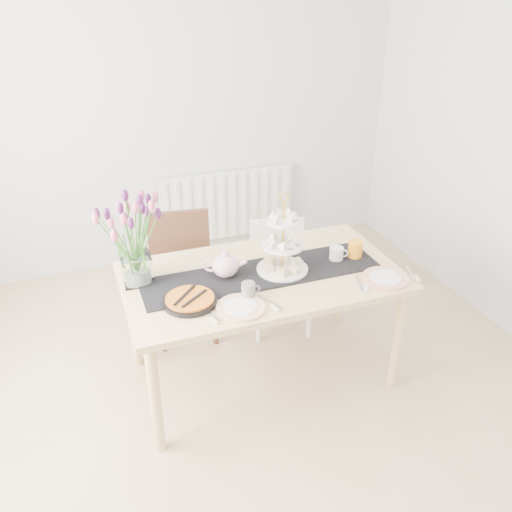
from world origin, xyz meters
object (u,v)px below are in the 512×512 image
object	(u,v)px
teapot	(225,266)
tart_tin	(190,300)
cream_jug	(336,254)
mug_grey	(248,290)
plate_right	(385,278)
cake_stand	(283,252)
dining_table	(262,285)
chair_brown	(182,266)
mug_orange	(355,249)
plate_left	(241,307)
tulip_vase	(132,228)
chair_white	(279,267)
radiator	(227,205)

from	to	relation	value
teapot	tart_tin	xyz separation A→B (m)	(-0.26, -0.20, -0.06)
cream_jug	mug_grey	world-z (taller)	mug_grey
teapot	plate_right	xyz separation A→B (m)	(0.85, -0.34, -0.07)
cake_stand	teapot	size ratio (longest dim) A/B	1.82
dining_table	chair_brown	xyz separation A→B (m)	(-0.33, 0.70, -0.17)
dining_table	mug_orange	distance (m)	0.62
cream_jug	tart_tin	bearing A→B (deg)	-148.01
teapot	plate_left	size ratio (longest dim) A/B	0.93
plate_left	tulip_vase	bearing A→B (deg)	135.12
mug_orange	chair_brown	bearing A→B (deg)	110.68
mug_orange	plate_left	world-z (taller)	mug_orange
chair_brown	mug_grey	bearing A→B (deg)	-71.78
tart_tin	chair_white	bearing A→B (deg)	41.26
tart_tin	teapot	bearing A→B (deg)	37.31
chair_white	mug_orange	size ratio (longest dim) A/B	7.17
mug_orange	cake_stand	bearing A→B (deg)	148.13
dining_table	tart_tin	distance (m)	0.50
radiator	cake_stand	world-z (taller)	cake_stand
tulip_vase	cake_stand	world-z (taller)	tulip_vase
dining_table	plate_right	distance (m)	0.71
teapot	cream_jug	world-z (taller)	teapot
plate_right	mug_orange	bearing A→B (deg)	96.80
mug_orange	plate_left	distance (m)	0.89
dining_table	plate_left	distance (m)	0.38
tulip_vase	mug_orange	bearing A→B (deg)	-7.14
cake_stand	mug_orange	bearing A→B (deg)	0.91
dining_table	plate_left	xyz separation A→B (m)	(-0.23, -0.29, 0.08)
cake_stand	tart_tin	size ratio (longest dim) A/B	1.52
tulip_vase	mug_orange	size ratio (longest dim) A/B	5.69
radiator	chair_brown	bearing A→B (deg)	-122.14
tulip_vase	plate_left	world-z (taller)	tulip_vase
cake_stand	tart_tin	xyz separation A→B (m)	(-0.59, -0.15, -0.11)
radiator	cake_stand	xyz separation A→B (m)	(-0.20, -1.74, 0.43)
chair_white	chair_brown	bearing A→B (deg)	179.21
cream_jug	mug_orange	bearing A→B (deg)	19.21
plate_left	plate_right	bearing A→B (deg)	0.00
cream_jug	mug_grey	xyz separation A→B (m)	(-0.64, -0.21, 0.00)
chair_brown	tart_tin	xyz separation A→B (m)	(-0.14, -0.85, 0.27)
chair_white	plate_right	size ratio (longest dim) A/B	2.91
cake_stand	teapot	bearing A→B (deg)	171.80
cream_jug	plate_left	bearing A→B (deg)	-134.72
chair_white	tart_tin	size ratio (longest dim) A/B	2.64
teapot	mug_grey	distance (m)	0.26
tulip_vase	tart_tin	size ratio (longest dim) A/B	2.10
radiator	mug_orange	size ratio (longest dim) A/B	11.17
radiator	chair_white	distance (m)	1.19
chair_brown	plate_left	xyz separation A→B (m)	(0.10, -0.99, 0.26)
tulip_vase	teapot	bearing A→B (deg)	-14.24
radiator	plate_left	world-z (taller)	plate_left
mug_orange	plate_left	bearing A→B (deg)	166.72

